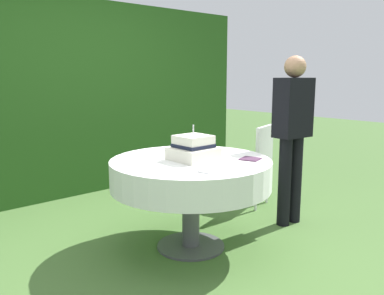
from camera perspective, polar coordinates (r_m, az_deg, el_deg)
ground_plane at (r=3.52m, az=-0.17°, el=-13.77°), size 20.00×20.00×0.00m
foliage_hedge at (r=5.14m, az=-17.38°, el=6.64°), size 5.03×0.57×2.29m
cake_table at (r=3.31m, az=-0.18°, el=-3.76°), size 1.31×1.31×0.75m
wedding_cake at (r=3.26m, az=0.19°, el=-0.13°), size 0.34×0.34×0.29m
serving_plate_near at (r=2.88m, az=2.11°, el=-3.31°), size 0.13×0.13×0.01m
serving_plate_far at (r=3.70m, az=-3.55°, el=-0.24°), size 0.11×0.11×0.01m
napkin_stack at (r=3.32m, az=8.21°, el=-1.60°), size 0.19×0.19×0.01m
garden_chair at (r=4.45m, az=8.92°, el=-1.38°), size 0.50×0.50×0.89m
standing_person at (r=3.92m, az=13.93°, el=2.59°), size 0.38×0.23×1.60m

